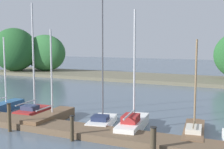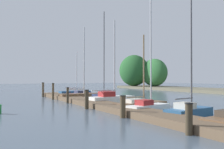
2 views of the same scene
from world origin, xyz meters
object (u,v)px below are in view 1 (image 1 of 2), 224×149
object	(u,v)px
sailboat_4	(133,122)
sailboat_3	(102,119)
mooring_piling_3	(153,141)
sailboat_5	(194,130)
sailboat_2	(51,116)
sailboat_1	(34,109)
mooring_piling_1	(9,117)
mooring_piling_2	(72,128)
sailboat_0	(5,106)

from	to	relation	value
sailboat_4	sailboat_3	bearing A→B (deg)	80.20
mooring_piling_3	sailboat_5	bearing A→B (deg)	72.47
sailboat_2	sailboat_3	world-z (taller)	sailboat_3
sailboat_1	sailboat_3	xyz separation A→B (m)	(5.22, -0.32, -0.07)
sailboat_2	mooring_piling_1	xyz separation A→B (m)	(-0.83, -2.63, 0.45)
sailboat_3	mooring_piling_2	distance (m)	3.09
sailboat_2	sailboat_5	xyz separation A→B (m)	(8.35, 0.89, -0.05)
sailboat_1	mooring_piling_2	distance (m)	6.13
sailboat_3	mooring_piling_3	xyz separation A→B (m)	(4.03, -3.19, 0.28)
sailboat_3	mooring_piling_1	world-z (taller)	sailboat_3
mooring_piling_3	sailboat_0	bearing A→B (deg)	162.63
sailboat_2	sailboat_0	bearing A→B (deg)	76.38
sailboat_3	mooring_piling_3	distance (m)	5.15
sailboat_0	sailboat_5	size ratio (longest dim) A/B	1.03
sailboat_3	mooring_piling_3	world-z (taller)	sailboat_3
sailboat_2	sailboat_4	world-z (taller)	sailboat_4
sailboat_2	sailboat_5	size ratio (longest dim) A/B	1.12
sailboat_0	sailboat_2	distance (m)	4.84
mooring_piling_1	mooring_piling_3	world-z (taller)	mooring_piling_1
sailboat_0	sailboat_4	world-z (taller)	sailboat_4
mooring_piling_2	mooring_piling_3	size ratio (longest dim) A/B	1.02
sailboat_4	mooring_piling_3	distance (m)	3.71
sailboat_1	sailboat_4	size ratio (longest dim) A/B	1.11
sailboat_1	sailboat_4	bearing A→B (deg)	-97.63
sailboat_1	mooring_piling_3	distance (m)	9.90
sailboat_3	mooring_piling_1	xyz separation A→B (m)	(-4.03, -3.15, 0.43)
sailboat_4	mooring_piling_2	size ratio (longest dim) A/B	5.10
sailboat_0	mooring_piling_1	distance (m)	5.39
sailboat_1	sailboat_2	xyz separation A→B (m)	(2.03, -0.84, -0.09)
sailboat_3	mooring_piling_3	bearing A→B (deg)	-139.28
sailboat_2	sailboat_3	distance (m)	3.24
sailboat_3	sailboat_5	xyz separation A→B (m)	(5.16, 0.36, -0.07)
sailboat_0	sailboat_3	size ratio (longest dim) A/B	0.67
sailboat_1	sailboat_2	world-z (taller)	sailboat_1
sailboat_4	mooring_piling_2	bearing A→B (deg)	138.55
sailboat_0	sailboat_2	size ratio (longest dim) A/B	0.93
sailboat_1	sailboat_5	distance (m)	10.38
sailboat_1	sailboat_3	bearing A→B (deg)	-97.63
sailboat_4	mooring_piling_3	xyz separation A→B (m)	(2.07, -3.07, 0.20)
sailboat_4	sailboat_1	bearing A→B (deg)	80.20
mooring_piling_1	mooring_piling_2	world-z (taller)	mooring_piling_1
sailboat_2	mooring_piling_3	xyz separation A→B (m)	(7.23, -2.67, 0.30)
sailboat_3	mooring_piling_1	distance (m)	5.13
sailboat_0	mooring_piling_1	size ratio (longest dim) A/B	3.30
sailboat_5	sailboat_4	bearing A→B (deg)	91.67
sailboat_5	mooring_piling_2	world-z (taller)	sailboat_5
sailboat_0	sailboat_5	bearing A→B (deg)	-95.12
sailboat_5	sailboat_2	bearing A→B (deg)	89.14
sailboat_1	mooring_piling_1	bearing A→B (deg)	-165.15
sailboat_2	sailboat_3	bearing A→B (deg)	-81.56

